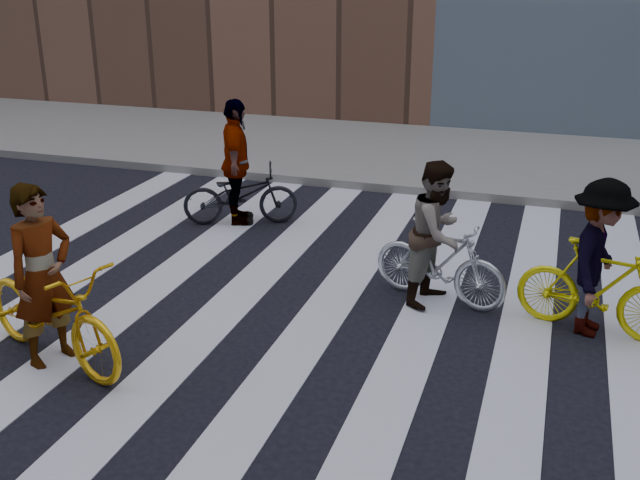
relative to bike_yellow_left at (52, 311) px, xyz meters
The scene contains 11 objects.
ground 2.37m from the bike_yellow_left, 43.88° to the left, with size 100.00×100.00×0.00m, color black.
sidewalk_far 9.26m from the bike_yellow_left, 79.65° to the left, with size 100.00×5.00×0.15m, color gray.
zebra_crosswalk 2.37m from the bike_yellow_left, 43.88° to the left, with size 8.25×10.00×0.01m.
bike_yellow_left is the anchor object (origin of this frame).
bike_silver_mid 4.24m from the bike_yellow_left, 37.15° to the left, with size 0.47×1.65×0.99m, color silver.
bike_yellow_right 5.61m from the bike_yellow_left, 24.24° to the left, with size 0.48×1.72×1.03m, color yellow.
bike_dark_rear 4.39m from the bike_yellow_left, 88.98° to the left, with size 0.60×1.72×0.90m, color black.
rider_left 0.37m from the bike_yellow_left, behind, with size 0.67×0.44×1.84m, color slate.
rider_mid 4.21m from the bike_yellow_left, 37.56° to the left, with size 0.82×0.64×1.69m, color slate.
rider_right 5.57m from the bike_yellow_left, 24.45° to the left, with size 1.10×0.63×1.70m, color slate.
rider_rear 4.41m from the bike_yellow_left, 89.64° to the left, with size 1.11×0.46×1.89m, color slate.
Camera 1 is at (2.87, -7.05, 3.77)m, focal length 42.00 mm.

